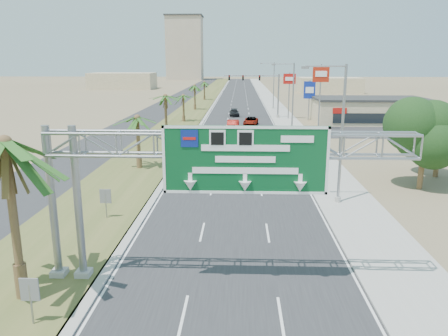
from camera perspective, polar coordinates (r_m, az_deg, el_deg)
road at (r=119.36m, az=2.03°, el=8.84°), size 12.00×300.00×0.02m
sidewalk_right at (r=119.64m, az=6.15°, el=8.80°), size 4.00×300.00×0.10m
median_grass at (r=119.80m, az=-2.82°, el=8.87°), size 7.00×300.00×0.12m
opposing_road at (r=120.60m, az=-6.17°, el=8.82°), size 8.00×300.00×0.02m
sign_gantry at (r=19.34m, az=-1.86°, el=1.51°), size 16.75×1.24×7.50m
palm_near at (r=19.66m, az=-26.72°, el=2.83°), size 5.70×5.70×8.35m
palm_row_b at (r=42.41m, az=-11.27°, el=6.35°), size 3.99×3.99×5.95m
palm_row_c at (r=57.94m, az=-7.67°, el=9.16°), size 3.99×3.99×6.75m
palm_row_d at (r=75.78m, az=-5.34°, el=9.33°), size 3.99×3.99×5.45m
palm_row_e at (r=94.57m, az=-3.86°, el=10.63°), size 3.99×3.99×6.15m
palm_row_f at (r=119.45m, az=-2.60°, el=11.10°), size 3.99×3.99×5.75m
streetlight_near at (r=32.18m, az=14.75°, el=3.51°), size 3.27×0.44×10.00m
streetlight_mid at (r=61.57m, az=8.79°, el=8.48°), size 3.27×0.44×10.00m
streetlight_far at (r=97.34m, az=6.39°, el=10.43°), size 3.27×0.44×10.00m
signal_mast at (r=81.22m, az=5.68°, el=9.92°), size 10.28×0.71×8.00m
store_building at (r=78.44m, az=18.36°, el=7.07°), size 18.00×10.00×4.00m
oak_near at (r=38.32m, az=24.79°, el=4.03°), size 4.50×4.50×6.80m
oak_far at (r=43.24m, az=26.39°, el=3.87°), size 3.50×3.50×5.60m
median_signback_a at (r=19.07m, az=-24.02°, el=-14.69°), size 0.75×0.08×2.08m
median_signback_b at (r=29.63m, az=-15.21°, el=-3.85°), size 0.75×0.08×2.08m
tower_distant at (r=261.04m, az=-5.14°, el=15.28°), size 20.00×16.00×35.00m
building_distant_left at (r=175.04m, az=-13.09°, el=11.03°), size 24.00×14.00×6.00m
building_distant_right at (r=152.06m, az=13.65°, el=10.46°), size 20.00×12.00×5.00m
car_left_lane at (r=53.54m, az=-3.90°, el=3.57°), size 1.87×4.37×1.47m
car_mid_lane at (r=65.72m, az=1.18°, el=5.56°), size 1.85×5.01×1.64m
car_right_lane at (r=71.89m, az=3.52°, el=6.11°), size 2.66×4.93×1.32m
car_far at (r=83.94m, az=1.35°, el=7.21°), size 2.12×4.52×1.28m
pole_sign_red_near at (r=67.38m, az=12.52°, el=11.38°), size 2.40×0.37×9.80m
pole_sign_blue at (r=79.19m, az=11.10°, el=9.80°), size 2.02×0.54×7.01m
pole_sign_red_far at (r=80.33m, az=8.54°, el=10.99°), size 2.22×0.60×8.27m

